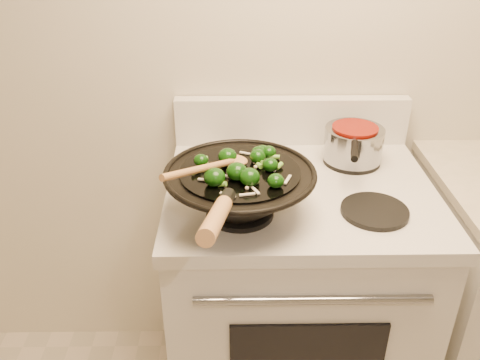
{
  "coord_description": "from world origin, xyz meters",
  "views": [
    {
      "loc": [
        -0.37,
        -0.12,
        1.66
      ],
      "look_at": [
        -0.35,
        1.02,
        1.03
      ],
      "focal_mm": 38.0,
      "sensor_mm": 36.0,
      "label": 1
    }
  ],
  "objects": [
    {
      "name": "wok",
      "position": [
        -0.35,
        1.02,
        1.0
      ],
      "size": [
        0.39,
        0.65,
        0.25
      ],
      "color": "black",
      "rests_on": "stove"
    },
    {
      "name": "stirfry",
      "position": [
        -0.34,
        1.01,
        1.07
      ],
      "size": [
        0.25,
        0.24,
        0.05
      ],
      "color": "#0D3408",
      "rests_on": "wok"
    },
    {
      "name": "stove",
      "position": [
        -0.17,
        1.17,
        0.47
      ],
      "size": [
        0.78,
        0.67,
        1.08
      ],
      "color": "silver",
      "rests_on": "ground"
    },
    {
      "name": "saucepan",
      "position": [
        0.01,
        1.32,
        0.99
      ],
      "size": [
        0.18,
        0.29,
        0.11
      ],
      "color": "gray",
      "rests_on": "stove"
    },
    {
      "name": "wooden_spoon",
      "position": [
        -0.41,
        1.0,
        1.08
      ],
      "size": [
        0.21,
        0.27,
        0.09
      ],
      "color": "#B37C46",
      "rests_on": "wok"
    }
  ]
}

